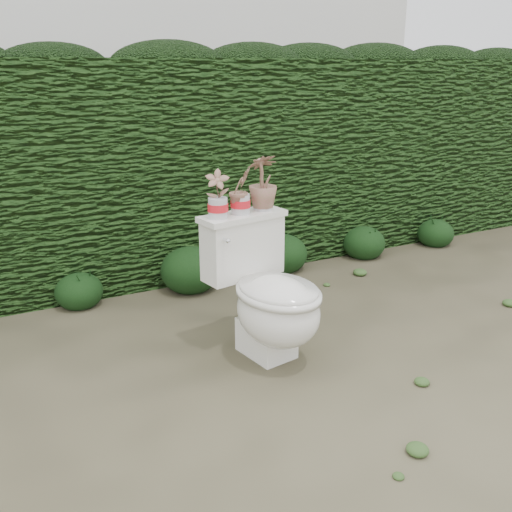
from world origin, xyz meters
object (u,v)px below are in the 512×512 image
potted_plant_left (218,195)px  potted_plant_right (263,184)px  toilet (269,297)px  potted_plant_center (240,192)px

potted_plant_left → potted_plant_right: bearing=34.3°
toilet → potted_plant_right: size_ratio=2.60×
potted_plant_center → potted_plant_right: bearing=-6.8°
toilet → potted_plant_center: potted_plant_center is taller
toilet → potted_plant_right: 0.63m
potted_plant_center → potted_plant_left: bearing=173.2°
toilet → potted_plant_right: bearing=59.5°
toilet → potted_plant_left: size_ratio=3.16×
potted_plant_left → potted_plant_center: potted_plant_left is taller
potted_plant_left → potted_plant_right: potted_plant_right is taller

